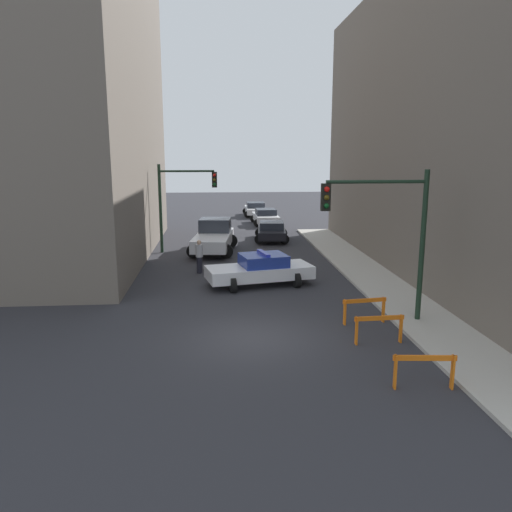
{
  "coord_description": "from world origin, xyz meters",
  "views": [
    {
      "loc": [
        -1.09,
        -15.22,
        5.87
      ],
      "look_at": [
        0.6,
        6.16,
        1.4
      ],
      "focal_mm": 35.0,
      "sensor_mm": 36.0,
      "label": 1
    }
  ],
  "objects_px": {
    "barrier_mid": "(379,325)",
    "barrier_back": "(364,306)",
    "parked_car_mid": "(265,216)",
    "parked_car_near": "(271,231)",
    "traffic_light_far": "(179,195)",
    "white_truck": "(214,237)",
    "pedestrian_crossing": "(199,256)",
    "traffic_light_near": "(390,223)",
    "police_car": "(260,269)",
    "barrier_front": "(424,366)",
    "parked_car_far": "(255,209)"
  },
  "relations": [
    {
      "from": "white_truck",
      "to": "barrier_mid",
      "type": "distance_m",
      "value": 16.11
    },
    {
      "from": "pedestrian_crossing",
      "to": "barrier_back",
      "type": "height_order",
      "value": "pedestrian_crossing"
    },
    {
      "from": "parked_car_mid",
      "to": "barrier_mid",
      "type": "bearing_deg",
      "value": -90.29
    },
    {
      "from": "white_truck",
      "to": "barrier_mid",
      "type": "height_order",
      "value": "white_truck"
    },
    {
      "from": "parked_car_mid",
      "to": "traffic_light_near",
      "type": "bearing_deg",
      "value": -88.19
    },
    {
      "from": "white_truck",
      "to": "barrier_front",
      "type": "distance_m",
      "value": 19.09
    },
    {
      "from": "traffic_light_far",
      "to": "parked_car_far",
      "type": "bearing_deg",
      "value": 70.94
    },
    {
      "from": "parked_car_near",
      "to": "parked_car_mid",
      "type": "xyz_separation_m",
      "value": [
        0.35,
        7.73,
        0.0
      ]
    },
    {
      "from": "parked_car_near",
      "to": "pedestrian_crossing",
      "type": "distance_m",
      "value": 10.08
    },
    {
      "from": "traffic_light_far",
      "to": "parked_car_mid",
      "type": "height_order",
      "value": "traffic_light_far"
    },
    {
      "from": "barrier_front",
      "to": "parked_car_far",
      "type": "bearing_deg",
      "value": 92.46
    },
    {
      "from": "white_truck",
      "to": "parked_car_near",
      "type": "relative_size",
      "value": 1.26
    },
    {
      "from": "parked_car_mid",
      "to": "parked_car_far",
      "type": "bearing_deg",
      "value": 91.66
    },
    {
      "from": "barrier_front",
      "to": "parked_car_near",
      "type": "bearing_deg",
      "value": 93.83
    },
    {
      "from": "parked_car_near",
      "to": "barrier_back",
      "type": "relative_size",
      "value": 2.79
    },
    {
      "from": "barrier_mid",
      "to": "barrier_back",
      "type": "relative_size",
      "value": 1.0
    },
    {
      "from": "parked_car_mid",
      "to": "barrier_mid",
      "type": "height_order",
      "value": "parked_car_mid"
    },
    {
      "from": "police_car",
      "to": "parked_car_far",
      "type": "bearing_deg",
      "value": -16.47
    },
    {
      "from": "barrier_mid",
      "to": "barrier_back",
      "type": "height_order",
      "value": "same"
    },
    {
      "from": "police_car",
      "to": "pedestrian_crossing",
      "type": "bearing_deg",
      "value": 35.74
    },
    {
      "from": "parked_car_far",
      "to": "barrier_mid",
      "type": "distance_m",
      "value": 32.15
    },
    {
      "from": "white_truck",
      "to": "barrier_front",
      "type": "height_order",
      "value": "white_truck"
    },
    {
      "from": "barrier_back",
      "to": "barrier_front",
      "type": "bearing_deg",
      "value": -89.26
    },
    {
      "from": "barrier_back",
      "to": "traffic_light_near",
      "type": "bearing_deg",
      "value": -1.42
    },
    {
      "from": "traffic_light_near",
      "to": "parked_car_mid",
      "type": "xyz_separation_m",
      "value": [
        -1.8,
        24.66,
        -2.86
      ]
    },
    {
      "from": "traffic_light_far",
      "to": "parked_car_far",
      "type": "distance_m",
      "value": 18.07
    },
    {
      "from": "parked_car_mid",
      "to": "barrier_mid",
      "type": "xyz_separation_m",
      "value": [
        0.96,
        -26.51,
        -0.06
      ]
    },
    {
      "from": "traffic_light_near",
      "to": "pedestrian_crossing",
      "type": "height_order",
      "value": "traffic_light_near"
    },
    {
      "from": "traffic_light_far",
      "to": "pedestrian_crossing",
      "type": "height_order",
      "value": "traffic_light_far"
    },
    {
      "from": "police_car",
      "to": "barrier_mid",
      "type": "bearing_deg",
      "value": -169.72
    },
    {
      "from": "traffic_light_near",
      "to": "parked_car_mid",
      "type": "relative_size",
      "value": 1.19
    },
    {
      "from": "pedestrian_crossing",
      "to": "barrier_front",
      "type": "xyz_separation_m",
      "value": [
        6.03,
        -12.88,
        -0.24
      ]
    },
    {
      "from": "barrier_mid",
      "to": "parked_car_near",
      "type": "bearing_deg",
      "value": 93.98
    },
    {
      "from": "pedestrian_crossing",
      "to": "traffic_light_near",
      "type": "bearing_deg",
      "value": 101.83
    },
    {
      "from": "parked_car_mid",
      "to": "parked_car_far",
      "type": "height_order",
      "value": "same"
    },
    {
      "from": "pedestrian_crossing",
      "to": "barrier_front",
      "type": "bearing_deg",
      "value": 86.72
    },
    {
      "from": "traffic_light_near",
      "to": "police_car",
      "type": "bearing_deg",
      "value": 125.69
    },
    {
      "from": "traffic_light_far",
      "to": "white_truck",
      "type": "distance_m",
      "value": 3.2
    },
    {
      "from": "parked_car_far",
      "to": "pedestrian_crossing",
      "type": "height_order",
      "value": "pedestrian_crossing"
    },
    {
      "from": "barrier_front",
      "to": "barrier_mid",
      "type": "height_order",
      "value": "same"
    },
    {
      "from": "pedestrian_crossing",
      "to": "barrier_mid",
      "type": "bearing_deg",
      "value": 92.57
    },
    {
      "from": "traffic_light_near",
      "to": "barrier_back",
      "type": "height_order",
      "value": "traffic_light_near"
    },
    {
      "from": "parked_car_mid",
      "to": "pedestrian_crossing",
      "type": "relative_size",
      "value": 2.63
    },
    {
      "from": "traffic_light_near",
      "to": "police_car",
      "type": "distance_m",
      "value": 7.27
    },
    {
      "from": "traffic_light_far",
      "to": "barrier_mid",
      "type": "distance_m",
      "value": 17.07
    },
    {
      "from": "traffic_light_near",
      "to": "police_car",
      "type": "xyz_separation_m",
      "value": [
        -3.91,
        5.44,
        -2.81
      ]
    },
    {
      "from": "police_car",
      "to": "barrier_front",
      "type": "height_order",
      "value": "police_car"
    },
    {
      "from": "police_car",
      "to": "traffic_light_far",
      "type": "bearing_deg",
      "value": 14.93
    },
    {
      "from": "police_car",
      "to": "barrier_front",
      "type": "bearing_deg",
      "value": -175.26
    },
    {
      "from": "traffic_light_near",
      "to": "barrier_back",
      "type": "xyz_separation_m",
      "value": [
        -0.75,
        0.02,
        -2.91
      ]
    }
  ]
}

